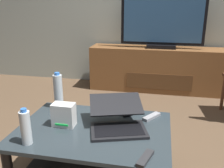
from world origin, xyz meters
TOP-DOWN VIEW (x-y plane):
  - ground_plane at (0.00, 0.00)m, footprint 7.68×7.68m
  - coffee_table at (-0.04, -0.31)m, footprint 1.01×0.71m
  - media_cabinet at (0.36, 1.81)m, footprint 1.99×0.42m
  - television at (0.36, 1.79)m, footprint 1.13×0.20m
  - laptop at (0.11, -0.26)m, footprint 0.46×0.47m
  - router_box at (-0.24, -0.31)m, footprint 0.15×0.09m
  - water_bottle_near at (-0.37, -0.56)m, footprint 0.06×0.06m
  - water_bottle_far at (-0.40, -0.03)m, footprint 0.07×0.07m
  - cell_phone at (0.13, -0.03)m, footprint 0.14×0.16m
  - tv_remote at (0.32, -0.59)m, footprint 0.09×0.17m
  - soundbar_remote at (0.33, -0.07)m, footprint 0.13×0.16m

SIDE VIEW (x-z plane):
  - ground_plane at x=0.00m, z-range 0.00..0.00m
  - coffee_table at x=-0.04m, z-range 0.08..0.52m
  - media_cabinet at x=0.36m, z-range 0.00..0.63m
  - cell_phone at x=0.13m, z-range 0.44..0.45m
  - tv_remote at x=0.32m, z-range 0.44..0.46m
  - soundbar_remote at x=0.33m, z-range 0.44..0.46m
  - laptop at x=0.11m, z-range 0.41..0.58m
  - router_box at x=-0.24m, z-range 0.44..0.60m
  - water_bottle_near at x=-0.37m, z-range 0.43..0.66m
  - water_bottle_far at x=-0.40m, z-range 0.43..0.72m
  - television at x=0.36m, z-range 0.61..1.36m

